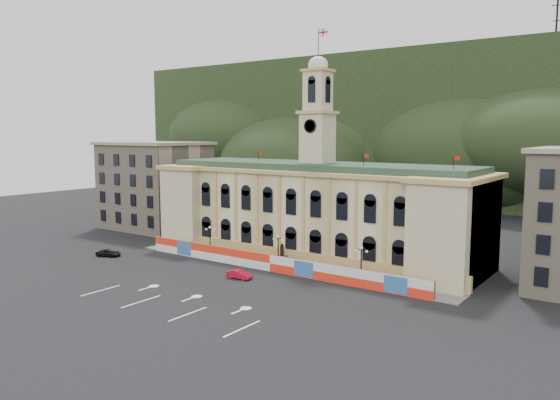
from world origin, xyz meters
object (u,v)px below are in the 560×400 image
Objects in this scene: red_sedan at (239,274)px; black_suv at (109,253)px; lamp_center at (278,249)px; statue at (282,260)px.

black_suv is (-26.81, -1.93, -0.05)m from red_sedan.
black_suv is (-27.90, -9.82, -2.50)m from lamp_center.
lamp_center reaches higher than black_suv.
red_sedan is 0.87× the size of black_suv.
statue is 2.14m from lamp_center.
lamp_center is 1.32× the size of red_sedan.
statue is at bearing 90.00° from lamp_center.
lamp_center reaches higher than statue.
black_suv is (-27.90, -10.82, -0.62)m from statue.
red_sedan reaches higher than black_suv.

